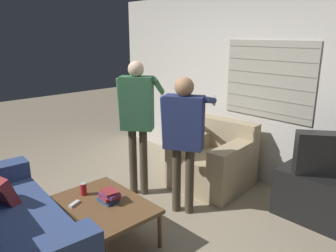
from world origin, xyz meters
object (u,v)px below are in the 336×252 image
Objects in this scene: person_right_standing at (184,129)px; person_left_standing at (137,113)px; tv at (331,154)px; book_stack at (109,196)px; couch_blue at (2,231)px; soda_can at (84,189)px; armchair_beige at (214,161)px; coffee_table at (105,206)px; spare_remote at (74,204)px.

person_left_standing is at bearing 157.16° from person_right_standing.
tv reaches higher than book_stack.
soda_can is (0.04, 0.79, 0.15)m from couch_blue.
armchair_beige reaches higher than coffee_table.
armchair_beige is at bearing 21.52° from person_left_standing.
tv is 0.41× the size of person_left_standing.
soda_can is at bearing -142.91° from person_right_standing.
tv is 2.60m from soda_can.
tv is at bearing 54.95° from book_stack.
person_left_standing reaches higher than person_right_standing.
couch_blue is at bearing -111.13° from coffee_table.
couch_blue is 0.80m from soda_can.
tv is (1.34, 1.94, 0.41)m from coffee_table.
tv reaches higher than armchair_beige.
couch_blue is 1.29× the size of person_right_standing.
spare_remote is at bearing 80.72° from armchair_beige.
couch_blue is 0.92m from coffee_table.
soda_can is at bearing 76.49° from armchair_beige.
soda_can is at bearing 13.79° from tv.
tv reaches higher than coffee_table.
person_left_standing is 1.34m from spare_remote.
couch_blue is 15.99× the size of soda_can.
tv is 0.44× the size of person_right_standing.
person_right_standing is (0.70, 0.09, -0.08)m from person_left_standing.
person_right_standing reaches higher than tv.
tv is 3.12× the size of book_stack.
armchair_beige is at bearing 91.54° from coffee_table.
armchair_beige reaches higher than spare_remote.
couch_blue is at bearing -128.80° from spare_remote.
book_stack is at bearing 72.97° from couch_blue.
book_stack is 1.65× the size of spare_remote.
book_stack is at bearing 17.88° from tv.
person_right_standing is 1.36m from spare_remote.
coffee_table is 0.59× the size of person_left_standing.
coffee_table is at bearing 85.59° from armchair_beige.
person_left_standing reaches higher than armchair_beige.
spare_remote is (0.40, -1.10, -0.65)m from person_left_standing.
armchair_beige is 1.43× the size of tv.
person_left_standing reaches higher than couch_blue.
person_right_standing reaches higher than spare_remote.
person_left_standing is (-0.56, 0.86, 0.70)m from coffee_table.
couch_blue is at bearing -93.18° from soda_can.
tv is at bearing 63.08° from couch_blue.
soda_can is at bearing -159.99° from book_stack.
soda_can is at bearing -111.79° from person_left_standing.
person_right_standing reaches higher than armchair_beige.
person_right_standing reaches higher than book_stack.
armchair_beige is 7.37× the size of spare_remote.
coffee_table is 0.31m from soda_can.
person_left_standing is 12.53× the size of spare_remote.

